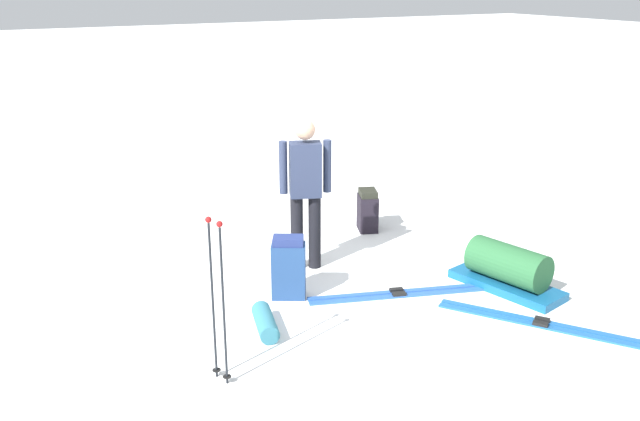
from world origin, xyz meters
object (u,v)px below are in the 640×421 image
object	(u,v)px
backpack_large_dark	(289,268)
ski_pair_near	(398,294)
ski_pair_far	(541,324)
gear_sled	(508,269)
backpack_bright	(368,211)
ski_poles_planted_near	(218,294)
sleeping_mat_rolled	(265,322)
skier_standing	(305,187)

from	to	relation	value
backpack_large_dark	ski_pair_near	bearing A→B (deg)	-116.34
ski_pair_far	gear_sled	xyz separation A→B (m)	(0.77, -0.27, 0.21)
backpack_large_dark	backpack_bright	bearing A→B (deg)	-53.70
ski_pair_near	ski_pair_far	size ratio (longest dim) A/B	1.08
backpack_large_dark	ski_poles_planted_near	xyz separation A→B (m)	(-1.14, 1.17, 0.45)
sleeping_mat_rolled	ski_poles_planted_near	bearing A→B (deg)	131.83
ski_pair_far	gear_sled	world-z (taller)	gear_sled
gear_sled	ski_poles_planted_near	bearing A→B (deg)	93.76
ski_poles_planted_near	backpack_bright	bearing A→B (deg)	-50.29
skier_standing	ski_pair_near	xyz separation A→B (m)	(-1.10, -0.51, -0.94)
skier_standing	ski_pair_far	world-z (taller)	skier_standing
backpack_large_dark	backpack_bright	world-z (taller)	backpack_large_dark
ski_pair_near	ski_pair_far	world-z (taller)	same
sleeping_mat_rolled	backpack_bright	bearing A→B (deg)	-50.92
ski_pair_near	gear_sled	world-z (taller)	gear_sled
skier_standing	sleeping_mat_rolled	bearing A→B (deg)	138.46
skier_standing	sleeping_mat_rolled	world-z (taller)	skier_standing
backpack_large_dark	sleeping_mat_rolled	xyz separation A→B (m)	(-0.55, 0.51, -0.23)
skier_standing	sleeping_mat_rolled	xyz separation A→B (m)	(-1.15, 1.02, -0.86)
ski_poles_planted_near	gear_sled	bearing A→B (deg)	-86.24
backpack_bright	sleeping_mat_rolled	world-z (taller)	backpack_bright
skier_standing	backpack_bright	size ratio (longest dim) A/B	3.12
ski_pair_far	backpack_bright	world-z (taller)	backpack_bright
backpack_large_dark	ski_poles_planted_near	bearing A→B (deg)	134.30
backpack_large_dark	backpack_bright	size ratio (longest dim) A/B	1.21
backpack_bright	sleeping_mat_rolled	xyz separation A→B (m)	(-1.85, 2.28, -0.18)
ski_poles_planted_near	gear_sled	distance (m)	3.33
skier_standing	backpack_bright	bearing A→B (deg)	-60.97
gear_sled	sleeping_mat_rolled	world-z (taller)	gear_sled
skier_standing	backpack_large_dark	distance (m)	1.01
backpack_bright	ski_pair_far	bearing A→B (deg)	-178.51
ski_pair_near	ski_poles_planted_near	world-z (taller)	ski_poles_planted_near
backpack_large_dark	backpack_bright	distance (m)	2.19
ski_pair_near	backpack_large_dark	distance (m)	1.17
skier_standing	gear_sled	bearing A→B (deg)	-133.47
backpack_large_dark	skier_standing	bearing A→B (deg)	-40.27
backpack_bright	gear_sled	size ratio (longest dim) A/B	0.43
ski_poles_planted_near	ski_pair_far	bearing A→B (deg)	-100.43
skier_standing	sleeping_mat_rolled	size ratio (longest dim) A/B	3.09
backpack_large_dark	sleeping_mat_rolled	distance (m)	0.79
skier_standing	backpack_bright	world-z (taller)	skier_standing
skier_standing	gear_sled	distance (m)	2.33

